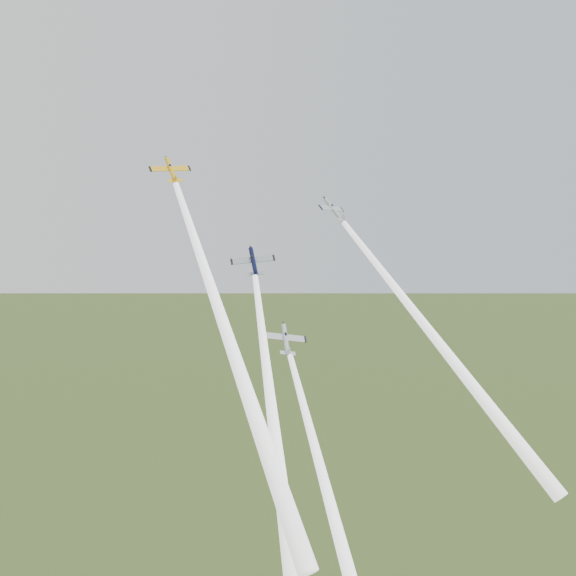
% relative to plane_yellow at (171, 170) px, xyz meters
% --- Properties ---
extents(plane_yellow, '(6.85, 5.70, 5.89)m').
position_rel_plane_yellow_xyz_m(plane_yellow, '(0.00, 0.00, 0.00)').
color(plane_yellow, yellow).
extents(smoke_trail_yellow, '(4.36, 44.09, 45.62)m').
position_rel_plane_yellow_xyz_m(smoke_trail_yellow, '(-1.00, -23.32, -24.26)').
color(smoke_trail_yellow, white).
extents(plane_navy, '(8.84, 8.43, 6.87)m').
position_rel_plane_yellow_xyz_m(plane_navy, '(14.39, -0.26, -14.86)').
color(plane_navy, black).
extents(smoke_trail_navy, '(15.93, 38.44, 41.42)m').
position_rel_plane_yellow_xyz_m(smoke_trail_navy, '(7.13, -20.31, -37.02)').
color(smoke_trail_navy, white).
extents(plane_silver_right, '(8.37, 7.81, 5.98)m').
position_rel_plane_yellow_xyz_m(plane_silver_right, '(30.59, -0.32, -6.04)').
color(plane_silver_right, silver).
extents(smoke_trail_silver_right, '(17.56, 39.11, 42.61)m').
position_rel_plane_yellow_xyz_m(smoke_trail_silver_right, '(38.72, -20.65, -28.79)').
color(smoke_trail_silver_right, white).
extents(plane_silver_low, '(9.15, 7.23, 7.26)m').
position_rel_plane_yellow_xyz_m(plane_silver_low, '(16.43, -7.67, -27.29)').
color(plane_silver_low, silver).
extents(smoke_trail_silver_low, '(10.06, 38.78, 40.44)m').
position_rel_plane_yellow_xyz_m(smoke_trail_silver_low, '(12.36, -28.12, -48.96)').
color(smoke_trail_silver_low, white).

